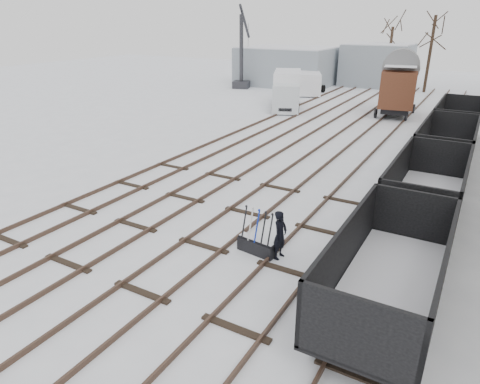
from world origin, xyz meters
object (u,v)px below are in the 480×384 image
Objects in this scene: freight_wagon_a at (387,287)px; lorry at (287,90)px; ground_frame at (257,245)px; box_van_wagon at (399,86)px; crane at (242,67)px; worker at (280,235)px; panel_van at (309,83)px.

lorry is at bearing 119.27° from freight_wagon_a.
box_van_wagon reaches higher than ground_frame.
crane is at bearing 128.16° from ground_frame.
freight_wagon_a is 1.10× the size of box_van_wagon.
crane is (-18.62, 30.46, 1.41)m from worker.
crane is at bearing 124.82° from freight_wagon_a.
freight_wagon_a is (4.27, -1.28, 0.65)m from ground_frame.
crane is (-17.87, 30.56, 1.92)m from ground_frame.
freight_wagon_a is 38.80m from crane.
ground_frame is 0.18× the size of crane.
ground_frame is 24.15m from box_van_wagon.
freight_wagon_a is 25.82m from box_van_wagon.
box_van_wagon is (-1.23, 23.97, 1.45)m from worker.
panel_van is at bearing -18.94° from crane.
worker is 0.27× the size of freight_wagon_a.
ground_frame is 24.34m from lorry.
lorry is 7.88m from panel_van.
box_van_wagon is 11.55m from panel_van.
box_van_wagon is 0.79× the size of lorry.
box_van_wagon is 1.04× the size of panel_van.
worker is at bearing -75.96° from crane.
crane is (-7.76, 0.21, 1.11)m from panel_van.
worker is 0.19× the size of crane.
box_van_wagon is 0.64× the size of crane.
crane reaches higher than lorry.
ground_frame is 0.28× the size of box_van_wagon.
worker is at bearing -95.68° from box_van_wagon.
freight_wagon_a is 27.32m from lorry.
crane is at bearing 35.94° from worker.
lorry reaches higher than worker.
freight_wagon_a is at bearing -8.84° from ground_frame.
worker is at bearing 15.44° from ground_frame.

